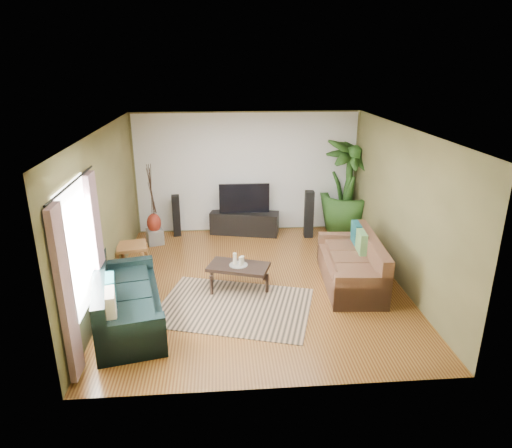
{
  "coord_description": "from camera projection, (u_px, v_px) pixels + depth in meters",
  "views": [
    {
      "loc": [
        -0.6,
        -7.22,
        3.73
      ],
      "look_at": [
        0.0,
        0.2,
        1.05
      ],
      "focal_mm": 32.0,
      "sensor_mm": 36.0,
      "label": 1
    }
  ],
  "objects": [
    {
      "name": "sofa_left",
      "position": [
        128.0,
        297.0,
        6.76
      ],
      "size": [
        1.33,
        2.26,
        0.85
      ],
      "primitive_type": "cube",
      "rotation": [
        0.0,
        0.0,
        1.78
      ],
      "color": "black",
      "rests_on": "floor"
    },
    {
      "name": "speaker_left",
      "position": [
        176.0,
        216.0,
        10.15
      ],
      "size": [
        0.19,
        0.2,
        0.94
      ],
      "primitive_type": "cube",
      "rotation": [
        0.0,
        0.0,
        0.09
      ],
      "color": "black",
      "rests_on": "floor"
    },
    {
      "name": "plant_pot",
      "position": [
        344.0,
        224.0,
        10.55
      ],
      "size": [
        0.39,
        0.39,
        0.31
      ],
      "primitive_type": "cylinder",
      "color": "black",
      "rests_on": "floor"
    },
    {
      "name": "side_table",
      "position": [
        133.0,
        259.0,
        8.41
      ],
      "size": [
        0.61,
        0.61,
        0.56
      ],
      "primitive_type": "cube",
      "rotation": [
        0.0,
        0.0,
        0.19
      ],
      "color": "olive",
      "rests_on": "floor"
    },
    {
      "name": "window_pane",
      "position": [
        77.0,
        251.0,
        5.92
      ],
      "size": [
        0.0,
        1.8,
        1.8
      ],
      "primitive_type": "plane",
      "rotation": [
        1.57,
        0.0,
        1.57
      ],
      "color": "white",
      "rests_on": "ground"
    },
    {
      "name": "curtain_far",
      "position": [
        98.0,
        246.0,
        6.71
      ],
      "size": [
        0.08,
        0.35,
        2.2
      ],
      "primitive_type": "cube",
      "color": "gray",
      "rests_on": "ground"
    },
    {
      "name": "candle_short",
      "position": [
        242.0,
        260.0,
        7.85
      ],
      "size": [
        0.06,
        0.06,
        0.13
      ],
      "primitive_type": "cylinder",
      "color": "beige",
      "rests_on": "candle_tray"
    },
    {
      "name": "wall_front",
      "position": [
        278.0,
        288.0,
        5.05
      ],
      "size": [
        5.0,
        0.0,
        5.0
      ],
      "primitive_type": "plane",
      "rotation": [
        -1.57,
        0.0,
        0.0
      ],
      "color": "olive",
      "rests_on": "ground"
    },
    {
      "name": "area_rug",
      "position": [
        234.0,
        307.0,
        7.31
      ],
      "size": [
        2.76,
        2.29,
        0.01
      ],
      "primitive_type": "cube",
      "rotation": [
        0.0,
        0.0,
        -0.28
      ],
      "color": "tan",
      "rests_on": "floor"
    },
    {
      "name": "ceiling",
      "position": [
        257.0,
        130.0,
        7.17
      ],
      "size": [
        5.5,
        5.5,
        0.0
      ],
      "primitive_type": "plane",
      "rotation": [
        3.14,
        0.0,
        0.0
      ],
      "color": "white",
      "rests_on": "ground"
    },
    {
      "name": "floor",
      "position": [
        257.0,
        283.0,
        8.08
      ],
      "size": [
        5.5,
        5.5,
        0.0
      ],
      "primitive_type": "plane",
      "color": "brown",
      "rests_on": "ground"
    },
    {
      "name": "pedestal",
      "position": [
        155.0,
        237.0,
        9.79
      ],
      "size": [
        0.41,
        0.41,
        0.33
      ],
      "primitive_type": "cube",
      "rotation": [
        0.0,
        0.0,
        0.33
      ],
      "color": "gray",
      "rests_on": "floor"
    },
    {
      "name": "vase",
      "position": [
        154.0,
        223.0,
        9.68
      ],
      "size": [
        0.3,
        0.3,
        0.42
      ],
      "primitive_type": "ellipsoid",
      "color": "maroon",
      "rests_on": "pedestal"
    },
    {
      "name": "coffee_table",
      "position": [
        239.0,
        276.0,
        7.89
      ],
      "size": [
        1.14,
        0.85,
        0.42
      ],
      "primitive_type": "cube",
      "rotation": [
        0.0,
        0.0,
        -0.33
      ],
      "color": "black",
      "rests_on": "floor"
    },
    {
      "name": "wall_right",
      "position": [
        402.0,
        208.0,
        7.82
      ],
      "size": [
        0.0,
        5.5,
        5.5
      ],
      "primitive_type": "plane",
      "rotation": [
        1.57,
        0.0,
        -1.57
      ],
      "color": "olive",
      "rests_on": "ground"
    },
    {
      "name": "curtain_near",
      "position": [
        66.0,
        296.0,
        5.3
      ],
      "size": [
        0.08,
        0.35,
        2.2
      ],
      "primitive_type": "cube",
      "color": "gray",
      "rests_on": "ground"
    },
    {
      "name": "wall_back",
      "position": [
        247.0,
        173.0,
        10.2
      ],
      "size": [
        5.0,
        0.0,
        5.0
      ],
      "primitive_type": "plane",
      "rotation": [
        1.57,
        0.0,
        0.0
      ],
      "color": "olive",
      "rests_on": "ground"
    },
    {
      "name": "candle_tall",
      "position": [
        235.0,
        259.0,
        7.8
      ],
      "size": [
        0.06,
        0.06,
        0.2
      ],
      "primitive_type": "cylinder",
      "color": "beige",
      "rests_on": "candle_tray"
    },
    {
      "name": "candle_mid",
      "position": [
        241.0,
        261.0,
        7.75
      ],
      "size": [
        0.06,
        0.06,
        0.16
      ],
      "primitive_type": "cylinder",
      "color": "#F0E8CA",
      "rests_on": "candle_tray"
    },
    {
      "name": "candle_tray",
      "position": [
        238.0,
        265.0,
        7.81
      ],
      "size": [
        0.31,
        0.31,
        0.01
      ],
      "primitive_type": "cylinder",
      "color": "gray",
      "rests_on": "coffee_table"
    },
    {
      "name": "curtain_rod",
      "position": [
        72.0,
        183.0,
        5.62
      ],
      "size": [
        0.03,
        1.9,
        0.03
      ],
      "primitive_type": "cylinder",
      "rotation": [
        1.57,
        0.0,
        0.0
      ],
      "color": "black",
      "rests_on": "ground"
    },
    {
      "name": "sofa_right",
      "position": [
        351.0,
        261.0,
        7.95
      ],
      "size": [
        1.04,
        2.04,
        0.85
      ],
      "primitive_type": "cube",
      "rotation": [
        0.0,
        0.0,
        -1.65
      ],
      "color": "brown",
      "rests_on": "floor"
    },
    {
      "name": "tv_stand",
      "position": [
        244.0,
        223.0,
        10.33
      ],
      "size": [
        1.59,
        0.79,
        0.51
      ],
      "primitive_type": "cube",
      "rotation": [
        0.0,
        0.0,
        -0.23
      ],
      "color": "black",
      "rests_on": "floor"
    },
    {
      "name": "wall_left",
      "position": [
        104.0,
        215.0,
        7.43
      ],
      "size": [
        0.0,
        5.5,
        5.5
      ],
      "primitive_type": "plane",
      "rotation": [
        1.57,
        0.0,
        1.57
      ],
      "color": "olive",
      "rests_on": "ground"
    },
    {
      "name": "television",
      "position": [
        244.0,
        198.0,
        10.14
      ],
      "size": [
        1.12,
        0.06,
        0.66
      ],
      "primitive_type": "cube",
      "color": "black",
      "rests_on": "tv_stand"
    },
    {
      "name": "backwall_panel",
      "position": [
        247.0,
        173.0,
        10.19
      ],
      "size": [
        4.9,
        0.0,
        4.9
      ],
      "primitive_type": "plane",
      "rotation": [
        1.57,
        0.0,
        0.0
      ],
      "color": "white",
      "rests_on": "ground"
    },
    {
      "name": "potted_plant",
      "position": [
        347.0,
        186.0,
        10.23
      ],
      "size": [
        1.62,
        1.62,
        2.14
      ],
      "primitive_type": "imported",
      "rotation": [
        0.0,
        0.0,
        0.48
      ],
      "color": "#234818",
      "rests_on": "floor"
    },
    {
      "name": "speaker_right",
      "position": [
        309.0,
        214.0,
        10.06
      ],
      "size": [
        0.2,
        0.22,
        1.05
      ],
      "primitive_type": "cube",
      "rotation": [
        0.0,
        0.0,
        -0.04
      ],
      "color": "black",
      "rests_on": "floor"
    }
  ]
}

